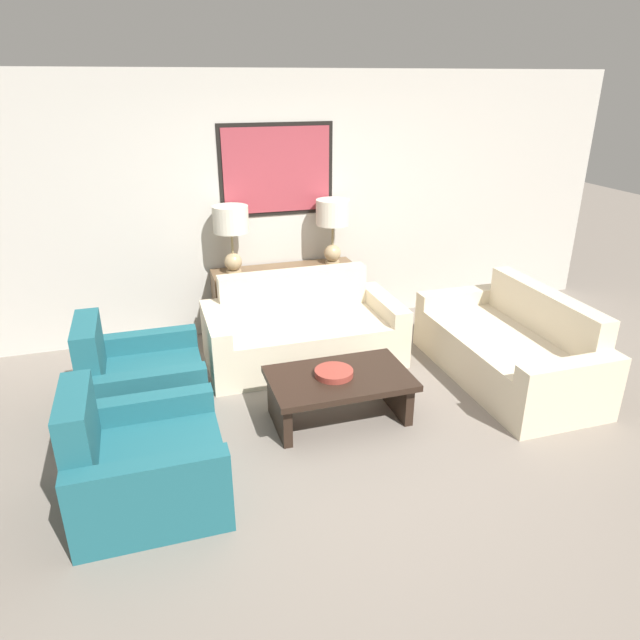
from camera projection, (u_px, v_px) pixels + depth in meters
The scene contains 11 objects.
ground_plane at pixel (357, 445), 4.31m from camera, with size 20.00×20.00×0.00m, color slate.
back_wall at pixel (277, 205), 5.96m from camera, with size 7.69×0.12×2.65m.
console_table at pixel (285, 300), 6.10m from camera, with size 1.51×0.38×0.73m.
table_lamp_left at pixel (231, 227), 5.63m from camera, with size 0.35×0.35×0.68m.
table_lamp_right at pixel (333, 219), 5.92m from camera, with size 0.35×0.35×0.68m.
couch_by_back_wall at pixel (302, 333), 5.54m from camera, with size 1.85×0.92×0.81m.
couch_by_side at pixel (510, 350), 5.19m from camera, with size 0.92×1.85×0.81m.
coffee_table at pixel (339, 387), 4.54m from camera, with size 1.12×0.70×0.39m.
decorative_bowl at pixel (334, 373), 4.49m from camera, with size 0.31×0.31×0.05m.
armchair_near_back_wall at pixel (139, 384), 4.61m from camera, with size 0.93×0.90×0.86m.
armchair_near_camera at pixel (142, 465), 3.64m from camera, with size 0.93×0.90×0.86m.
Camera 1 is at (-1.33, -3.35, 2.56)m, focal length 32.00 mm.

